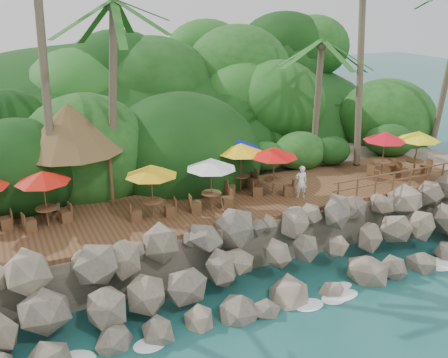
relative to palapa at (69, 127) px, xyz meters
name	(u,v)px	position (x,y,z in m)	size (l,w,h in m)	color
ground	(290,310)	(6.21, -9.18, -5.79)	(140.00, 140.00, 0.00)	#19514F
land_base	(158,165)	(6.21, 6.82, -4.74)	(32.00, 25.20, 2.10)	gray
jungle_hill	(128,151)	(6.21, 14.32, -5.79)	(44.80, 28.00, 15.40)	#143811
seawall	(265,261)	(6.21, -7.18, -4.64)	(29.00, 4.00, 2.30)	gray
terrace	(224,203)	(6.21, -3.18, -3.59)	(26.00, 5.00, 0.20)	brown
jungle_foliage	(164,186)	(6.21, 5.82, -5.79)	(44.00, 16.00, 12.00)	#143811
foam_line	(286,305)	(6.21, -8.88, -5.76)	(25.20, 0.80, 0.06)	white
palapa	(69,127)	(0.00, 0.00, 0.00)	(4.80, 4.80, 4.60)	brown
dining_clusters	(228,158)	(6.50, -3.03, -1.48)	(23.13, 4.82, 2.43)	brown
railing	(402,178)	(14.80, -5.53, -2.88)	(8.30, 0.10, 1.00)	brown
waiter	(301,182)	(9.69, -4.33, -2.69)	(0.58, 0.38, 1.59)	white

